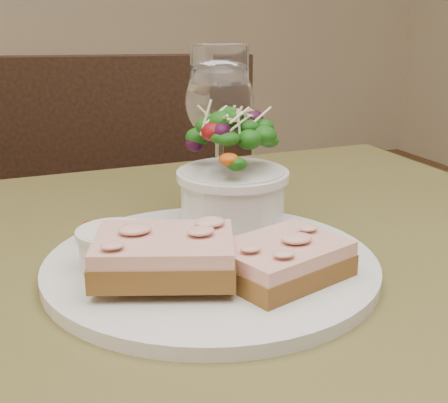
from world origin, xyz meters
name	(u,v)px	position (x,y,z in m)	size (l,w,h in m)	color
cafe_table	(250,364)	(0.00, 0.00, 0.65)	(0.80, 0.80, 0.75)	#4F4922
chair_far	(139,334)	(0.06, 0.70, 0.29)	(0.52, 0.52, 0.90)	black
dinner_plate	(211,266)	(-0.04, 0.01, 0.76)	(0.30, 0.30, 0.01)	silver
sandwich_front	(282,260)	(0.00, -0.05, 0.78)	(0.12, 0.10, 0.03)	#4A3213
sandwich_back	(164,255)	(-0.09, -0.02, 0.79)	(0.14, 0.12, 0.03)	#4A3213
ramekin	(115,247)	(-0.12, 0.02, 0.78)	(0.06, 0.06, 0.04)	silver
salad_bowl	(233,172)	(0.01, 0.07, 0.82)	(0.10, 0.10, 0.13)	silver
garnish	(99,232)	(-0.12, 0.09, 0.77)	(0.05, 0.04, 0.02)	#123A0A
wine_glass	(219,106)	(0.03, 0.16, 0.87)	(0.08, 0.08, 0.18)	white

